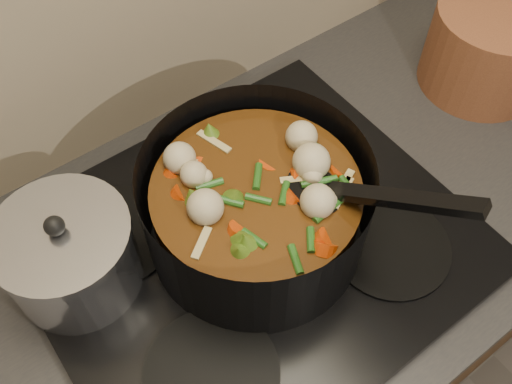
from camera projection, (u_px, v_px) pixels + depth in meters
counter at (253, 351)px, 1.24m from camera, size 2.64×0.64×0.91m
stovetop at (252, 244)px, 0.86m from camera, size 0.62×0.54×0.03m
stockpot at (256, 207)px, 0.80m from camera, size 0.36×0.42×0.23m
saucepan at (70, 255)px, 0.77m from camera, size 0.18×0.18×0.15m
terracotta_crock at (489, 48)px, 1.02m from camera, size 0.23×0.23×0.15m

